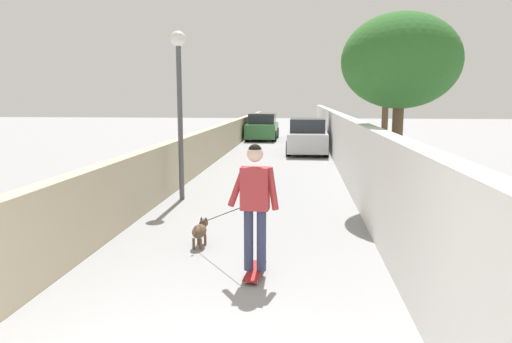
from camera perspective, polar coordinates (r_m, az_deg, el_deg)
ground_plane at (r=17.50m, az=2.14°, el=0.86°), size 80.00×80.00×0.00m
wall_left at (r=15.78m, az=-7.11°, el=2.32°), size 48.00×0.30×1.32m
fence_right at (r=15.44m, az=10.76°, el=3.12°), size 48.00×0.30×1.87m
tree_right_near at (r=16.58m, az=15.63°, el=12.79°), size 2.17×2.17×4.63m
tree_right_mid at (r=11.03m, az=17.12°, el=12.60°), size 2.58×2.58×4.30m
lamp_post at (r=11.40m, az=-9.29°, el=10.35°), size 0.36×0.36×3.99m
skateboard at (r=6.69m, az=-0.12°, el=-11.99°), size 0.81×0.27×0.08m
person_skateboarder at (r=6.39m, az=-0.12°, el=-3.14°), size 0.25×0.71×1.76m
dog at (r=7.93m, az=-6.78°, el=-7.10°), size 1.54×1.18×1.06m
car_near at (r=21.23m, az=6.21°, el=4.18°), size 4.13×1.80×1.54m
car_far at (r=27.91m, az=0.79°, el=5.36°), size 3.99×1.80×1.54m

